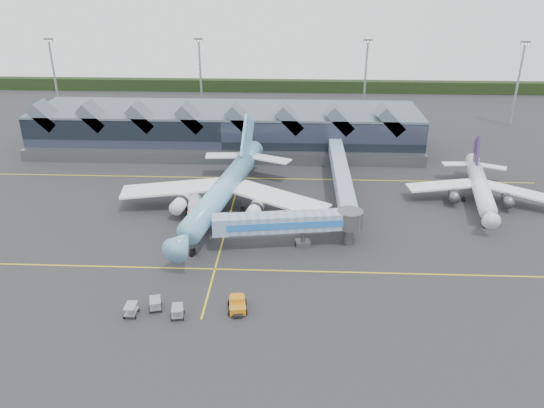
{
  "coord_description": "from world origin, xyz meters",
  "views": [
    {
      "loc": [
        11.32,
        -73.78,
        40.48
      ],
      "look_at": [
        7.75,
        4.29,
        5.0
      ],
      "focal_mm": 35.0,
      "sensor_mm": 36.0,
      "label": 1
    }
  ],
  "objects_px": {
    "jet_bridge": "(297,223)",
    "pushback_tug": "(237,304)",
    "fuel_truck": "(196,210)",
    "main_airliner": "(224,189)",
    "regional_jet": "(480,186)"
  },
  "relations": [
    {
      "from": "jet_bridge",
      "to": "pushback_tug",
      "type": "distance_m",
      "value": 19.1
    },
    {
      "from": "jet_bridge",
      "to": "fuel_truck",
      "type": "xyz_separation_m",
      "value": [
        -17.36,
        8.01,
        -2.0
      ]
    },
    {
      "from": "fuel_truck",
      "to": "pushback_tug",
      "type": "distance_m",
      "value": 27.1
    },
    {
      "from": "main_airliner",
      "to": "fuel_truck",
      "type": "xyz_separation_m",
      "value": [
        -4.37,
        -4.39,
        -2.11
      ]
    },
    {
      "from": "pushback_tug",
      "to": "fuel_truck",
      "type": "bearing_deg",
      "value": 103.31
    },
    {
      "from": "main_airliner",
      "to": "regional_jet",
      "type": "relative_size",
      "value": 1.52
    },
    {
      "from": "main_airliner",
      "to": "regional_jet",
      "type": "height_order",
      "value": "main_airliner"
    },
    {
      "from": "main_airliner",
      "to": "regional_jet",
      "type": "xyz_separation_m",
      "value": [
        46.65,
        6.01,
        -1.01
      ]
    },
    {
      "from": "fuel_truck",
      "to": "jet_bridge",
      "type": "bearing_deg",
      "value": -36.41
    },
    {
      "from": "fuel_truck",
      "to": "regional_jet",
      "type": "bearing_deg",
      "value": -0.12
    },
    {
      "from": "regional_jet",
      "to": "pushback_tug",
      "type": "xyz_separation_m",
      "value": [
        -41.22,
        -35.64,
        -2.42
      ]
    },
    {
      "from": "main_airliner",
      "to": "jet_bridge",
      "type": "xyz_separation_m",
      "value": [
        12.99,
        -12.4,
        -0.1
      ]
    },
    {
      "from": "jet_bridge",
      "to": "fuel_truck",
      "type": "relative_size",
      "value": 2.1
    },
    {
      "from": "main_airliner",
      "to": "pushback_tug",
      "type": "bearing_deg",
      "value": -69.52
    },
    {
      "from": "jet_bridge",
      "to": "pushback_tug",
      "type": "bearing_deg",
      "value": -122.24
    }
  ]
}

